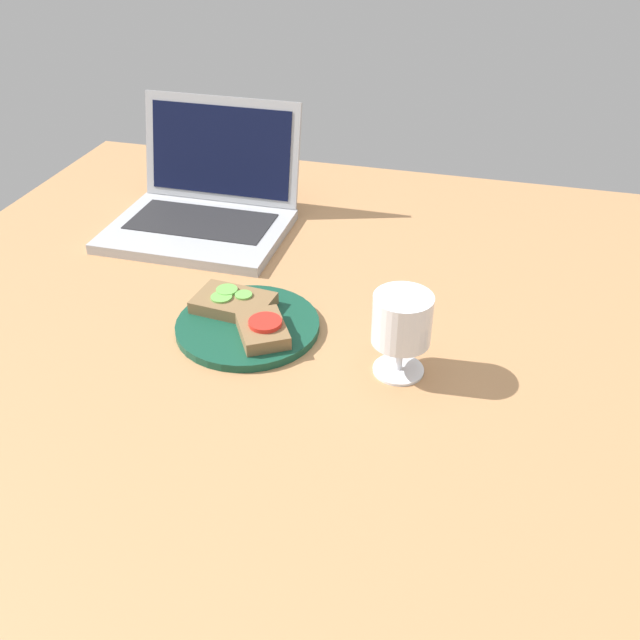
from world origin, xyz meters
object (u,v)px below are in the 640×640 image
object	(u,v)px
sandwich_with_cucumber	(233,302)
laptop	(204,207)
sandwich_with_tomato	(262,330)
plate	(248,326)
wine_glass	(402,322)

from	to	relation	value
sandwich_with_cucumber	laptop	distance (cm)	31.74
sandwich_with_cucumber	sandwich_with_tomato	bearing A→B (deg)	-42.44
plate	laptop	distance (cm)	36.23
sandwich_with_cucumber	laptop	world-z (taller)	laptop
plate	sandwich_with_tomato	xyz separation A→B (cm)	(3.33, -3.00, 1.78)
sandwich_with_cucumber	laptop	bearing A→B (deg)	120.47
plate	laptop	bearing A→B (deg)	122.55
sandwich_with_cucumber	wine_glass	world-z (taller)	wine_glass
sandwich_with_cucumber	wine_glass	distance (cm)	28.21
plate	laptop	xyz separation A→B (cm)	(-19.41, 30.41, 3.29)
sandwich_with_cucumber	plate	bearing A→B (deg)	-42.83
laptop	sandwich_with_tomato	bearing A→B (deg)	-55.76
sandwich_with_tomato	wine_glass	size ratio (longest dim) A/B	0.93
plate	wine_glass	distance (cm)	24.82
laptop	sandwich_with_cucumber	bearing A→B (deg)	-59.53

